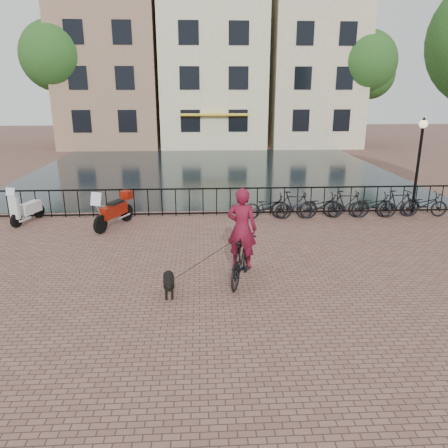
{
  "coord_description": "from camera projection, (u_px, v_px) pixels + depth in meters",
  "views": [
    {
      "loc": [
        -0.57,
        -7.52,
        4.48
      ],
      "look_at": [
        0.0,
        3.0,
        1.2
      ],
      "focal_mm": 35.0,
      "sensor_mm": 36.0,
      "label": 1
    }
  ],
  "objects": [
    {
      "name": "ground",
      "position": [
        232.0,
        328.0,
        8.53
      ],
      "size": [
        100.0,
        100.0,
        0.0
      ],
      "primitive_type": "plane",
      "color": "brown",
      "rests_on": "ground"
    },
    {
      "name": "canal_water",
      "position": [
        211.0,
        170.0,
        25.02
      ],
      "size": [
        20.0,
        20.0,
        0.0
      ],
      "primitive_type": "plane",
      "color": "black",
      "rests_on": "ground"
    },
    {
      "name": "railing",
      "position": [
        217.0,
        202.0,
        16.0
      ],
      "size": [
        20.0,
        0.05,
        1.02
      ],
      "color": "black",
      "rests_on": "ground"
    },
    {
      "name": "canal_house_left",
      "position": [
        112.0,
        63.0,
        34.84
      ],
      "size": [
        7.5,
        9.0,
        12.8
      ],
      "color": "#8F6653",
      "rests_on": "ground"
    },
    {
      "name": "canal_house_mid",
      "position": [
        212.0,
        70.0,
        35.4
      ],
      "size": [
        8.0,
        9.5,
        11.8
      ],
      "color": "beige",
      "rests_on": "ground"
    },
    {
      "name": "canal_house_right",
      "position": [
        310.0,
        61.0,
        35.59
      ],
      "size": [
        7.0,
        9.0,
        13.3
      ],
      "color": "#BEB18D",
      "rests_on": "ground"
    },
    {
      "name": "tree_far_left",
      "position": [
        55.0,
        56.0,
        31.7
      ],
      "size": [
        5.04,
        5.04,
        9.27
      ],
      "color": "black",
      "rests_on": "ground"
    },
    {
      "name": "tree_far_right",
      "position": [
        365.0,
        63.0,
        33.0
      ],
      "size": [
        4.76,
        4.76,
        8.76
      ],
      "color": "black",
      "rests_on": "ground"
    },
    {
      "name": "lamp_post",
      "position": [
        420.0,
        151.0,
        15.44
      ],
      "size": [
        0.3,
        0.3,
        3.45
      ],
      "color": "black",
      "rests_on": "ground"
    },
    {
      "name": "cyclist",
      "position": [
        242.0,
        241.0,
        10.29
      ],
      "size": [
        1.16,
        2.05,
        2.71
      ],
      "rotation": [
        0.0,
        0.0,
        2.82
      ],
      "color": "black",
      "rests_on": "ground"
    },
    {
      "name": "dog",
      "position": [
        169.0,
        284.0,
        9.77
      ],
      "size": [
        0.36,
        0.89,
        0.59
      ],
      "rotation": [
        0.0,
        0.0,
        0.09
      ],
      "color": "black",
      "rests_on": "ground"
    },
    {
      "name": "motorcycle",
      "position": [
        113.0,
        207.0,
        14.56
      ],
      "size": [
        1.25,
        1.98,
        1.4
      ],
      "rotation": [
        0.0,
        0.0,
        -0.43
      ],
      "color": "maroon",
      "rests_on": "ground"
    },
    {
      "name": "scooter",
      "position": [
        26.0,
        203.0,
        15.06
      ],
      "size": [
        0.88,
        1.58,
        1.41
      ],
      "rotation": [
        0.0,
        0.0,
        -0.32
      ],
      "color": "silver",
      "rests_on": "ground"
    },
    {
      "name": "parked_bike_0",
      "position": [
        268.0,
        207.0,
        15.54
      ],
      "size": [
        1.75,
        0.69,
        0.9
      ],
      "primitive_type": "imported",
      "rotation": [
        0.0,
        0.0,
        1.51
      ],
      "color": "black",
      "rests_on": "ground"
    },
    {
      "name": "parked_bike_1",
      "position": [
        294.0,
        205.0,
        15.58
      ],
      "size": [
        1.69,
        0.6,
        1.0
      ],
      "primitive_type": "imported",
      "rotation": [
        0.0,
        0.0,
        1.49
      ],
      "color": "black",
      "rests_on": "ground"
    },
    {
      "name": "parked_bike_2",
      "position": [
        320.0,
        206.0,
        15.64
      ],
      "size": [
        1.74,
        0.68,
        0.9
      ],
      "primitive_type": "imported",
      "rotation": [
        0.0,
        0.0,
        1.62
      ],
      "color": "black",
      "rests_on": "ground"
    },
    {
      "name": "parked_bike_3",
      "position": [
        346.0,
        204.0,
        15.67
      ],
      "size": [
        1.7,
        0.61,
        1.0
      ],
      "primitive_type": "imported",
      "rotation": [
        0.0,
        0.0,
        1.48
      ],
      "color": "black",
      "rests_on": "ground"
    },
    {
      "name": "parked_bike_4",
      "position": [
        372.0,
        205.0,
        15.74
      ],
      "size": [
        1.77,
        0.76,
        0.9
      ],
      "primitive_type": "imported",
      "rotation": [
        0.0,
        0.0,
        1.47
      ],
      "color": "black",
      "rests_on": "ground"
    },
    {
      "name": "parked_bike_5",
      "position": [
        398.0,
        204.0,
        15.77
      ],
      "size": [
        1.7,
        0.62,
        1.0
      ],
      "primitive_type": "imported",
      "rotation": [
        0.0,
        0.0,
        1.66
      ],
      "color": "black",
      "rests_on": "ground"
    },
    {
      "name": "parked_bike_6",
      "position": [
        423.0,
        204.0,
        15.84
      ],
      "size": [
        1.75,
        0.71,
        0.9
      ],
      "primitive_type": "imported",
      "rotation": [
        0.0,
        0.0,
        1.5
      ],
      "color": "black",
      "rests_on": "ground"
    }
  ]
}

